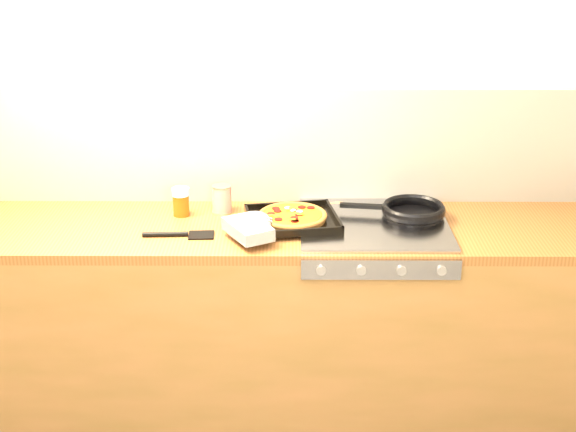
{
  "coord_description": "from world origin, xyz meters",
  "views": [
    {
      "loc": [
        0.11,
        -1.92,
        2.15
      ],
      "look_at": [
        0.1,
        1.08,
        0.95
      ],
      "focal_mm": 50.0,
      "sensor_mm": 36.0,
      "label": 1
    }
  ],
  "objects_px": {
    "frying_pan": "(412,211)",
    "juice_glass": "(181,202)",
    "tomato_can": "(222,199)",
    "pizza_on_tray": "(280,220)"
  },
  "relations": [
    {
      "from": "frying_pan",
      "to": "tomato_can",
      "type": "xyz_separation_m",
      "value": [
        -0.79,
        0.08,
        0.02
      ]
    },
    {
      "from": "frying_pan",
      "to": "tomato_can",
      "type": "bearing_deg",
      "value": 174.02
    },
    {
      "from": "tomato_can",
      "to": "juice_glass",
      "type": "xyz_separation_m",
      "value": [
        -0.17,
        -0.04,
        0.0
      ]
    },
    {
      "from": "tomato_can",
      "to": "juice_glass",
      "type": "height_order",
      "value": "juice_glass"
    },
    {
      "from": "frying_pan",
      "to": "tomato_can",
      "type": "distance_m",
      "value": 0.8
    },
    {
      "from": "frying_pan",
      "to": "juice_glass",
      "type": "distance_m",
      "value": 0.96
    },
    {
      "from": "pizza_on_tray",
      "to": "frying_pan",
      "type": "bearing_deg",
      "value": 10.95
    },
    {
      "from": "frying_pan",
      "to": "juice_glass",
      "type": "height_order",
      "value": "juice_glass"
    },
    {
      "from": "pizza_on_tray",
      "to": "tomato_can",
      "type": "height_order",
      "value": "tomato_can"
    },
    {
      "from": "juice_glass",
      "to": "tomato_can",
      "type": "bearing_deg",
      "value": 13.33
    }
  ]
}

